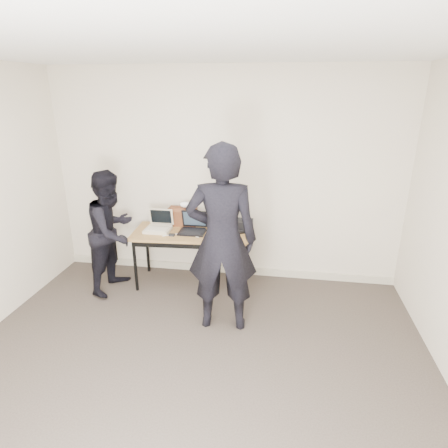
% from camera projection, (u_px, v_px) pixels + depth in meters
% --- Properties ---
extents(room, '(4.60, 4.60, 2.80)m').
position_uv_depth(room, '(175.00, 246.00, 2.70)').
color(room, '#403731').
rests_on(room, ground).
extents(desk, '(1.54, 0.75, 0.72)m').
position_uv_depth(desk, '(193.00, 236.00, 4.72)').
color(desk, olive).
rests_on(desk, ground).
extents(laptop_beige, '(0.32, 0.31, 0.26)m').
position_uv_depth(laptop_beige, '(159.00, 226.00, 4.75)').
color(laptop_beige, beige).
rests_on(laptop_beige, desk).
extents(laptop_center, '(0.33, 0.31, 0.25)m').
position_uv_depth(laptop_center, '(193.00, 227.00, 4.71)').
color(laptop_center, black).
rests_on(laptop_center, desk).
extents(laptop_right, '(0.45, 0.45, 0.24)m').
position_uv_depth(laptop_right, '(230.00, 227.00, 4.73)').
color(laptop_right, black).
rests_on(laptop_right, desk).
extents(leather_satchel, '(0.36, 0.19, 0.25)m').
position_uv_depth(leather_satchel, '(183.00, 216.00, 4.90)').
color(leather_satchel, '#5B2E17').
rests_on(leather_satchel, desk).
extents(tissue, '(0.14, 0.12, 0.08)m').
position_uv_depth(tissue, '(185.00, 205.00, 4.84)').
color(tissue, white).
rests_on(tissue, leather_satchel).
extents(equipment_box, '(0.22, 0.19, 0.13)m').
position_uv_depth(equipment_box, '(244.00, 225.00, 4.77)').
color(equipment_box, black).
rests_on(equipment_box, desk).
extents(power_brick, '(0.07, 0.05, 0.03)m').
position_uv_depth(power_brick, '(172.00, 235.00, 4.58)').
color(power_brick, black).
rests_on(power_brick, desk).
extents(cables, '(1.15, 0.47, 0.01)m').
position_uv_depth(cables, '(196.00, 232.00, 4.70)').
color(cables, black).
rests_on(cables, desk).
extents(person_typist, '(0.76, 0.54, 1.97)m').
position_uv_depth(person_typist, '(222.00, 240.00, 3.76)').
color(person_typist, black).
rests_on(person_typist, ground).
extents(person_observer, '(0.71, 0.84, 1.53)m').
position_uv_depth(person_observer, '(112.00, 232.00, 4.60)').
color(person_observer, black).
rests_on(person_observer, ground).
extents(baseboard, '(4.50, 0.03, 0.10)m').
position_uv_depth(baseboard, '(224.00, 269.00, 5.22)').
color(baseboard, '#BBB39B').
rests_on(baseboard, ground).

